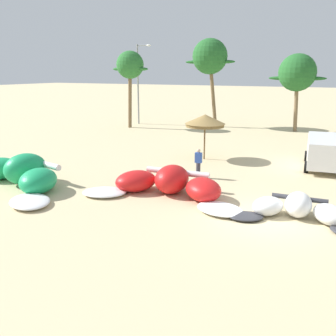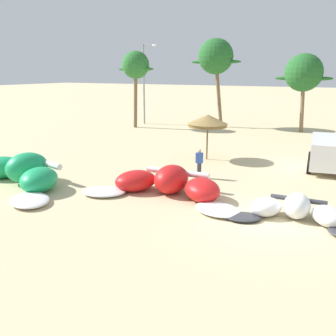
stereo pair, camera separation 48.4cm
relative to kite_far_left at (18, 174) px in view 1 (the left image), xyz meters
name	(u,v)px [view 1 (the left image)]	position (x,y,z in m)	size (l,w,h in m)	color
ground_plane	(263,218)	(12.26, 1.10, -0.61)	(260.00, 260.00, 0.00)	beige
kite_far_left	(18,174)	(0.00, 0.00, 0.00)	(8.58, 4.93, 1.58)	white
kite_left	(168,185)	(7.62, 2.01, -0.09)	(8.12, 3.95, 1.35)	white
kite_left_of_center	(298,210)	(13.49, 1.64, -0.22)	(5.45, 2.64, 1.01)	#333338
beach_umbrella_near_van	(205,121)	(6.51, 9.70, 1.97)	(2.66, 2.66, 2.98)	brown
parked_car_second	(325,150)	(13.85, 10.79, 0.48)	(2.57, 5.02, 1.84)	white
person_near_kites	(198,163)	(7.79, 5.37, 0.21)	(0.36, 0.24, 1.62)	#383842
palm_leftmost	(130,66)	(-5.27, 19.64, 5.56)	(4.10, 2.73, 7.67)	brown
palm_left	(210,57)	(1.53, 24.09, 6.45)	(5.37, 3.58, 8.92)	brown
palm_left_of_gap	(297,73)	(10.12, 24.50, 4.89)	(5.25, 3.50, 7.31)	#7F6647
lamppost_west	(139,80)	(-5.95, 22.51, 4.14)	(1.75, 0.24, 8.45)	gray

